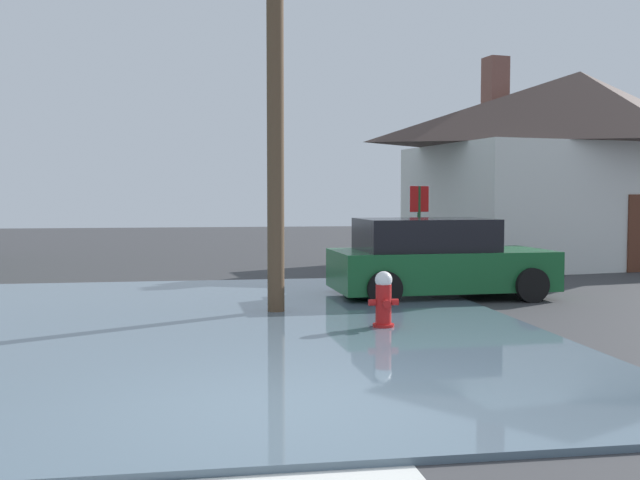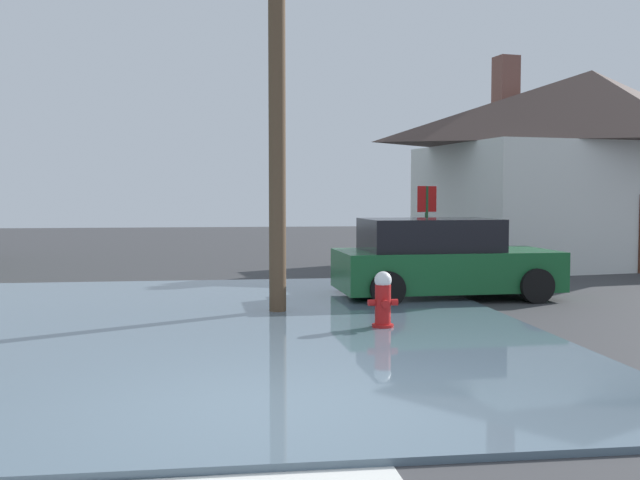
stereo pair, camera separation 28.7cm
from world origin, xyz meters
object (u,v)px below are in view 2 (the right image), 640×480
Objects in this scene: utility_pole at (277,7)px; stop_sign_far at (427,212)px; fire_hydrant at (383,302)px; house at (590,164)px; parked_car at (441,260)px.

utility_pole reaches higher than stop_sign_far.
house reaches higher than fire_hydrant.
stop_sign_far is (4.00, 5.22, -3.46)m from utility_pole.
stop_sign_far is at bearing 69.41° from fire_hydrant.
stop_sign_far is 0.21× the size of house.
fire_hydrant is at bearing -50.47° from utility_pole.
fire_hydrant is 0.21× the size of parked_car.
parked_car is (1.86, 3.29, 0.30)m from fire_hydrant.
stop_sign_far is at bearing 52.51° from utility_pole.
utility_pole is 12.69m from house.
stop_sign_far is at bearing -153.59° from house.
house reaches higher than parked_car.
house is at bearing 49.76° from fire_hydrant.
house is 2.46× the size of parked_car.
house is (5.61, 2.79, 1.32)m from stop_sign_far.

